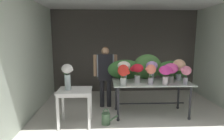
{
  "coord_description": "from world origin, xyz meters",
  "views": [
    {
      "loc": [
        -0.73,
        -2.81,
        1.83
      ],
      "look_at": [
        -0.53,
        1.33,
        1.12
      ],
      "focal_mm": 30.93,
      "sensor_mm": 36.0,
      "label": 1
    }
  ],
  "objects_px": {
    "display_table_glass": "(151,87)",
    "watering_can": "(106,118)",
    "vase_fuchsia_lilies": "(171,70)",
    "vase_magenta_roses": "(165,72)",
    "vase_crimson_ranunculus": "(137,71)",
    "vase_white_roses_tall": "(67,74)",
    "vase_ivory_anemones": "(124,68)",
    "vase_coral_tulips": "(151,72)",
    "vase_lilac_peonies": "(152,68)",
    "vase_scarlet_carnations": "(123,73)",
    "vase_rosy_snapdragons": "(186,72)",
    "side_table_white": "(75,95)",
    "florist": "(105,70)",
    "vase_peach_stock": "(179,67)"
  },
  "relations": [
    {
      "from": "display_table_glass",
      "to": "watering_can",
      "type": "xyz_separation_m",
      "value": [
        -1.06,
        -0.47,
        -0.54
      ]
    },
    {
      "from": "vase_fuchsia_lilies",
      "to": "vase_magenta_roses",
      "type": "height_order",
      "value": "vase_fuchsia_lilies"
    },
    {
      "from": "vase_crimson_ranunculus",
      "to": "vase_white_roses_tall",
      "type": "distance_m",
      "value": 1.54
    },
    {
      "from": "vase_white_roses_tall",
      "to": "watering_can",
      "type": "relative_size",
      "value": 1.51
    },
    {
      "from": "vase_ivory_anemones",
      "to": "vase_coral_tulips",
      "type": "distance_m",
      "value": 0.62
    },
    {
      "from": "vase_magenta_roses",
      "to": "vase_lilac_peonies",
      "type": "bearing_deg",
      "value": 113.63
    },
    {
      "from": "vase_ivory_anemones",
      "to": "watering_can",
      "type": "xyz_separation_m",
      "value": [
        -0.43,
        -0.51,
        -0.99
      ]
    },
    {
      "from": "vase_scarlet_carnations",
      "to": "vase_rosy_snapdragons",
      "type": "relative_size",
      "value": 1.11
    },
    {
      "from": "vase_fuchsia_lilies",
      "to": "vase_crimson_ranunculus",
      "type": "height_order",
      "value": "vase_fuchsia_lilies"
    },
    {
      "from": "side_table_white",
      "to": "vase_coral_tulips",
      "type": "distance_m",
      "value": 1.7
    },
    {
      "from": "vase_lilac_peonies",
      "to": "vase_magenta_roses",
      "type": "bearing_deg",
      "value": -66.37
    },
    {
      "from": "vase_fuchsia_lilies",
      "to": "vase_scarlet_carnations",
      "type": "relative_size",
      "value": 0.98
    },
    {
      "from": "vase_coral_tulips",
      "to": "vase_white_roses_tall",
      "type": "distance_m",
      "value": 1.78
    },
    {
      "from": "florist",
      "to": "vase_peach_stock",
      "type": "relative_size",
      "value": 3.12
    },
    {
      "from": "vase_peach_stock",
      "to": "vase_magenta_roses",
      "type": "distance_m",
      "value": 0.65
    },
    {
      "from": "florist",
      "to": "vase_lilac_peonies",
      "type": "bearing_deg",
      "value": -23.13
    },
    {
      "from": "vase_ivory_anemones",
      "to": "vase_coral_tulips",
      "type": "bearing_deg",
      "value": -24.59
    },
    {
      "from": "side_table_white",
      "to": "vase_coral_tulips",
      "type": "bearing_deg",
      "value": 9.02
    },
    {
      "from": "florist",
      "to": "vase_white_roses_tall",
      "type": "height_order",
      "value": "florist"
    },
    {
      "from": "vase_ivory_anemones",
      "to": "vase_rosy_snapdragons",
      "type": "xyz_separation_m",
      "value": [
        1.33,
        -0.3,
        -0.04
      ]
    },
    {
      "from": "vase_coral_tulips",
      "to": "vase_magenta_roses",
      "type": "relative_size",
      "value": 1.02
    },
    {
      "from": "florist",
      "to": "vase_white_roses_tall",
      "type": "bearing_deg",
      "value": -126.4
    },
    {
      "from": "display_table_glass",
      "to": "florist",
      "type": "height_order",
      "value": "florist"
    },
    {
      "from": "vase_scarlet_carnations",
      "to": "vase_fuchsia_lilies",
      "type": "bearing_deg",
      "value": 11.19
    },
    {
      "from": "display_table_glass",
      "to": "vase_white_roses_tall",
      "type": "relative_size",
      "value": 3.38
    },
    {
      "from": "display_table_glass",
      "to": "vase_magenta_roses",
      "type": "distance_m",
      "value": 0.57
    },
    {
      "from": "vase_coral_tulips",
      "to": "vase_white_roses_tall",
      "type": "height_order",
      "value": "vase_white_roses_tall"
    },
    {
      "from": "vase_scarlet_carnations",
      "to": "vase_ivory_anemones",
      "type": "height_order",
      "value": "vase_ivory_anemones"
    },
    {
      "from": "side_table_white",
      "to": "vase_scarlet_carnations",
      "type": "relative_size",
      "value": 1.7
    },
    {
      "from": "vase_lilac_peonies",
      "to": "vase_magenta_roses",
      "type": "xyz_separation_m",
      "value": [
        0.19,
        -0.43,
        -0.03
      ]
    },
    {
      "from": "vase_crimson_ranunculus",
      "to": "vase_peach_stock",
      "type": "bearing_deg",
      "value": 10.83
    },
    {
      "from": "vase_white_roses_tall",
      "to": "vase_coral_tulips",
      "type": "bearing_deg",
      "value": 8.36
    },
    {
      "from": "vase_ivory_anemones",
      "to": "vase_white_roses_tall",
      "type": "xyz_separation_m",
      "value": [
        -1.2,
        -0.52,
        -0.03
      ]
    },
    {
      "from": "vase_fuchsia_lilies",
      "to": "vase_rosy_snapdragons",
      "type": "distance_m",
      "value": 0.32
    },
    {
      "from": "vase_rosy_snapdragons",
      "to": "side_table_white",
      "type": "bearing_deg",
      "value": -174.86
    },
    {
      "from": "vase_white_roses_tall",
      "to": "vase_fuchsia_lilies",
      "type": "bearing_deg",
      "value": 9.82
    },
    {
      "from": "display_table_glass",
      "to": "vase_peach_stock",
      "type": "height_order",
      "value": "vase_peach_stock"
    },
    {
      "from": "vase_peach_stock",
      "to": "watering_can",
      "type": "relative_size",
      "value": 1.44
    },
    {
      "from": "vase_scarlet_carnations",
      "to": "vase_ivory_anemones",
      "type": "xyz_separation_m",
      "value": [
        0.06,
        0.34,
        0.04
      ]
    },
    {
      "from": "vase_rosy_snapdragons",
      "to": "vase_scarlet_carnations",
      "type": "bearing_deg",
      "value": -178.15
    },
    {
      "from": "side_table_white",
      "to": "watering_can",
      "type": "xyz_separation_m",
      "value": [
        0.64,
        0.0,
        -0.53
      ]
    },
    {
      "from": "vase_peach_stock",
      "to": "vase_magenta_roses",
      "type": "bearing_deg",
      "value": -135.76
    },
    {
      "from": "vase_magenta_roses",
      "to": "vase_white_roses_tall",
      "type": "relative_size",
      "value": 0.81
    },
    {
      "from": "display_table_glass",
      "to": "vase_crimson_ranunculus",
      "type": "relative_size",
      "value": 4.16
    },
    {
      "from": "vase_fuchsia_lilies",
      "to": "watering_can",
      "type": "relative_size",
      "value": 1.26
    },
    {
      "from": "vase_coral_tulips",
      "to": "vase_rosy_snapdragons",
      "type": "bearing_deg",
      "value": -3.24
    },
    {
      "from": "vase_rosy_snapdragons",
      "to": "vase_ivory_anemones",
      "type": "bearing_deg",
      "value": 167.26
    },
    {
      "from": "vase_fuchsia_lilies",
      "to": "vase_scarlet_carnations",
      "type": "distance_m",
      "value": 1.13
    },
    {
      "from": "vase_lilac_peonies",
      "to": "side_table_white",
      "type": "bearing_deg",
      "value": -161.21
    },
    {
      "from": "display_table_glass",
      "to": "side_table_white",
      "type": "height_order",
      "value": "display_table_glass"
    }
  ]
}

